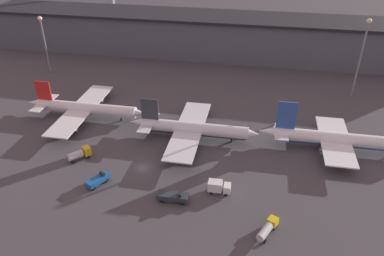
{
  "coord_description": "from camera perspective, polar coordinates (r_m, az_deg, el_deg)",
  "views": [
    {
      "loc": [
        29.05,
        -77.85,
        61.22
      ],
      "look_at": [
        11.01,
        13.58,
        6.0
      ],
      "focal_mm": 35.0,
      "sensor_mm": 36.0,
      "label": 1
    }
  ],
  "objects": [
    {
      "name": "airplane_2",
      "position": [
        115.79,
        21.71,
        -1.67
      ],
      "size": [
        47.13,
        26.89,
        14.11
      ],
      "rotation": [
        0.0,
        0.0,
        0.01
      ],
      "color": "white",
      "rests_on": "ground"
    },
    {
      "name": "terminal_building",
      "position": [
        181.71,
        1.54,
        14.05
      ],
      "size": [
        208.98,
        26.17,
        18.61
      ],
      "color": "#4C515B",
      "rests_on": "ground"
    },
    {
      "name": "airplane_0",
      "position": [
        129.82,
        -16.04,
        2.87
      ],
      "size": [
        41.66,
        37.17,
        11.96
      ],
      "rotation": [
        0.0,
        0.0,
        0.01
      ],
      "color": "silver",
      "rests_on": "ground"
    },
    {
      "name": "service_vehicle_2",
      "position": [
        84.89,
        11.4,
        -14.82
      ],
      "size": [
        4.83,
        7.36,
        2.52
      ],
      "rotation": [
        0.0,
        0.0,
        1.13
      ],
      "color": "gold",
      "rests_on": "ground"
    },
    {
      "name": "service_vehicle_1",
      "position": [
        109.3,
        -16.78,
        -3.81
      ],
      "size": [
        5.88,
        6.28,
        3.11
      ],
      "rotation": [
        0.0,
        0.0,
        0.85
      ],
      "color": "gold",
      "rests_on": "ground"
    },
    {
      "name": "airplane_1",
      "position": [
        113.0,
        0.09,
        -0.13
      ],
      "size": [
        40.1,
        35.19,
        12.23
      ],
      "rotation": [
        0.0,
        0.0,
        0.01
      ],
      "color": "silver",
      "rests_on": "ground"
    },
    {
      "name": "lamp_post_1",
      "position": [
        146.8,
        24.52,
        10.82
      ],
      "size": [
        1.8,
        1.8,
        28.94
      ],
      "color": "slate",
      "rests_on": "ground"
    },
    {
      "name": "lamp_post_0",
      "position": [
        168.94,
        -21.67,
        12.74
      ],
      "size": [
        1.8,
        1.8,
        23.72
      ],
      "color": "slate",
      "rests_on": "ground"
    },
    {
      "name": "service_vehicle_0",
      "position": [
        91.32,
        -2.9,
        -10.37
      ],
      "size": [
        7.66,
        2.73,
        2.82
      ],
      "rotation": [
        0.0,
        0.0,
        0.02
      ],
      "color": "#282D38",
      "rests_on": "ground"
    },
    {
      "name": "service_vehicle_4",
      "position": [
        99.05,
        -14.12,
        -7.67
      ],
      "size": [
        4.99,
        6.71,
        2.79
      ],
      "rotation": [
        0.0,
        0.0,
        1.1
      ],
      "color": "#195199",
      "rests_on": "ground"
    },
    {
      "name": "service_vehicle_3",
      "position": [
        93.53,
        4.04,
        -8.89
      ],
      "size": [
        5.62,
        2.68,
        3.2
      ],
      "rotation": [
        0.0,
        0.0,
        0.02
      ],
      "color": "white",
      "rests_on": "ground"
    },
    {
      "name": "ground",
      "position": [
        103.21,
        -7.52,
        -6.04
      ],
      "size": [
        600.0,
        600.0,
        0.0
      ],
      "primitive_type": "plane",
      "color": "#423F44"
    }
  ]
}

